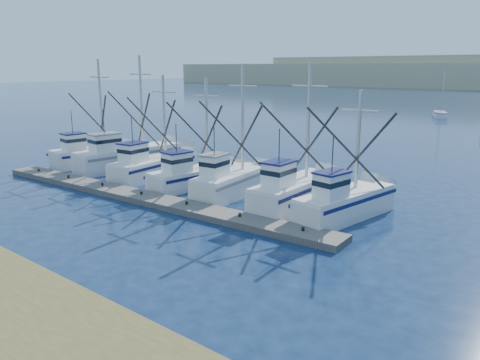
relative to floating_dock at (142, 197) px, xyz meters
name	(u,v)px	position (x,y,z in m)	size (l,w,h in m)	color
ground	(154,266)	(8.65, -6.54, -0.19)	(500.00, 500.00, 0.00)	#0D1E39
floating_dock	(142,197)	(0.00, 0.00, 0.00)	(28.59, 1.91, 0.38)	#68635D
trawler_fleet	(186,171)	(-0.79, 4.89, 0.80)	(27.88, 9.62, 9.51)	white
sailboat_far	(440,115)	(0.00, 65.92, 0.31)	(3.76, 5.64, 8.10)	white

